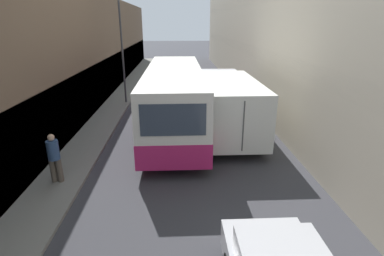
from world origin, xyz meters
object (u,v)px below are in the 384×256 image
pedestrian (54,157)px  street_lamp (120,16)px  panel_van (171,72)px  box_truck (226,101)px  bus (175,98)px

pedestrian → street_lamp: size_ratio=0.21×
panel_van → box_truck: bearing=-75.2°
box_truck → street_lamp: size_ratio=1.04×
box_truck → pedestrian: size_ratio=4.88×
bus → street_lamp: bearing=122.0°
bus → street_lamp: (-3.28, 5.25, 3.82)m
panel_van → pedestrian: bearing=-102.1°
bus → pedestrian: size_ratio=6.31×
bus → pedestrian: bus is taller
pedestrian → street_lamp: (0.59, 10.48, 4.43)m
bus → panel_van: bus is taller
panel_van → street_lamp: 7.67m
box_truck → panel_van: bearing=104.8°
box_truck → pedestrian: (-6.39, -5.09, -0.48)m
bus → panel_van: 10.93m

